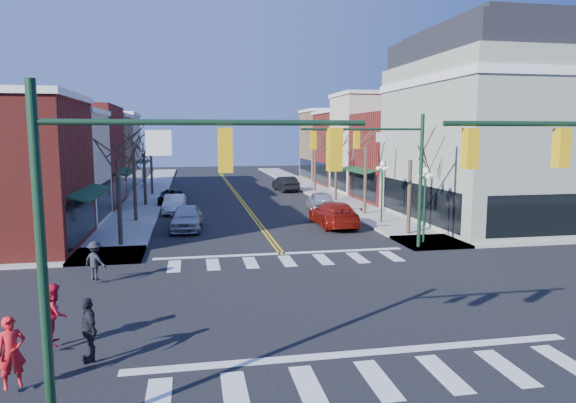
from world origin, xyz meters
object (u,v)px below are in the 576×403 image
car_right_mid (321,201)px  pedestrian_dark_b (95,261)px  lamppost_midblock (382,181)px  car_right_far (285,184)px  lamppost_corner (425,192)px  car_left_mid (174,204)px  pedestrian_red_a (11,352)px  car_left_near (186,217)px  pedestrian_red_b (55,314)px  pedestrian_dark_a (88,329)px  car_left_far (172,197)px  victorian_corner (500,127)px  car_right_near (334,214)px

car_right_mid → pedestrian_dark_b: 22.36m
pedestrian_dark_b → lamppost_midblock: bearing=-112.3°
car_right_far → pedestrian_dark_b: bearing=59.1°
lamppost_corner → car_left_mid: (-14.07, 14.40, -2.25)m
pedestrian_red_a → pedestrian_dark_b: bearing=62.1°
pedestrian_red_a → pedestrian_dark_b: pedestrian_red_a is taller
car_left_near → pedestrian_red_b: pedestrian_red_b is taller
lamppost_midblock → car_right_mid: (-2.64, 6.36, -2.13)m
car_right_mid → car_left_near: bearing=35.9°
car_left_mid → pedestrian_red_a: (-2.95, -28.09, 0.31)m
lamppost_midblock → pedestrian_dark_a: bearing=-129.2°
car_left_far → pedestrian_red_a: size_ratio=2.73×
victorian_corner → car_right_mid: victorian_corner is taller
pedestrian_dark_a → lamppost_corner: bearing=103.1°
car_left_near → pedestrian_dark_a: pedestrian_dark_a is taller
pedestrian_dark_b → car_right_near: bearing=-106.4°
lamppost_corner → car_right_mid: lamppost_corner is taller
victorian_corner → pedestrian_red_b: victorian_corner is taller
pedestrian_red_b → pedestrian_dark_a: bearing=-147.0°
car_left_near → pedestrian_dark_b: pedestrian_dark_b is taller
car_left_far → car_right_near: size_ratio=0.83×
car_left_mid → pedestrian_red_b: bearing=-92.1°
car_left_far → pedestrian_red_b: (-2.26, -30.43, 0.38)m
car_right_near → car_right_mid: car_right_mid is taller
pedestrian_dark_a → pedestrian_dark_b: 8.05m
car_right_far → pedestrian_dark_a: size_ratio=2.80×
car_right_mid → car_left_mid: bearing=-1.5°
car_right_near → pedestrian_dark_b: pedestrian_dark_b is taller
car_left_near → car_left_far: 12.49m
lamppost_midblock → car_left_near: bearing=178.2°
lamppost_corner → car_left_near: 14.95m
pedestrian_red_a → pedestrian_dark_b: (0.31, 9.16, -0.05)m
car_left_far → victorian_corner: bearing=-28.7°
car_right_mid → car_right_far: 14.93m
victorian_corner → lamppost_midblock: (-8.30, 0.50, -3.70)m
car_right_far → pedestrian_dark_b: pedestrian_dark_b is taller
victorian_corner → car_right_mid: 14.16m
lamppost_midblock → pedestrian_dark_a: size_ratio=2.50×
pedestrian_red_b → pedestrian_dark_b: 6.58m
car_right_near → pedestrian_dark_a: 22.44m
victorian_corner → car_left_far: (-22.72, 13.32, -6.00)m
lamppost_corner → pedestrian_red_a: (-17.02, -13.69, -1.94)m
car_left_near → car_left_far: bearing=99.9°
lamppost_corner → car_left_mid: 20.25m
victorian_corner → pedestrian_dark_b: victorian_corner is taller
car_right_near → lamppost_midblock: bearing=-179.5°
car_left_far → pedestrian_dark_a: size_ratio=2.74×
pedestrian_dark_a → lamppost_midblock: bearing=115.0°
victorian_corner → lamppost_midblock: bearing=176.6°
lamppost_corner → pedestrian_red_b: bearing=-146.3°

